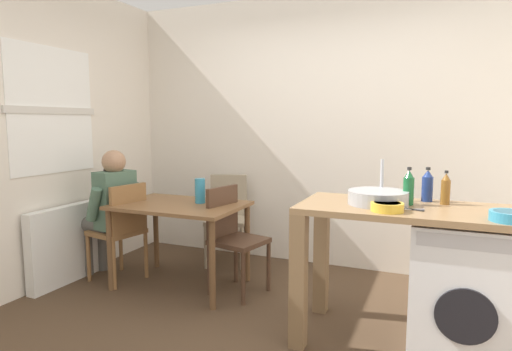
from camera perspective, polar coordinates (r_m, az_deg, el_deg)
The scene contains 20 objects.
ground_plane at distance 3.10m, azimuth 0.54°, elevation -20.85°, with size 5.46×5.46×0.00m, color #4C3826.
wall_back at distance 4.41m, azimuth 9.31°, elevation 5.68°, with size 4.60×0.10×2.70m, color silver.
wall_window_side at distance 4.08m, azimuth -28.71°, elevation 4.84°, with size 0.12×3.80×2.70m.
radiator at distance 4.31m, azimuth -23.72°, elevation -8.32°, with size 0.10×0.80×0.70m, color white.
dining_table at distance 3.86m, azimuth -10.02°, elevation -5.09°, with size 1.10×0.76×0.74m.
chair_person_seat at distance 4.12m, azimuth -17.29°, elevation -6.46°, with size 0.47×0.47×0.90m.
chair_opposite at distance 3.72m, azimuth -3.16°, elevation -7.61°, with size 0.48×0.48×0.90m.
chair_spare_by_wall at distance 4.51m, azimuth -3.81°, elevation -5.01°, with size 0.50×0.50×0.90m.
seated_person at distance 4.21m, azimuth -18.74°, elevation -3.95°, with size 0.54×0.54×1.20m.
kitchen_counter at distance 2.93m, azimuth 16.64°, elevation -6.80°, with size 1.50×0.68×0.92m.
washing_machine at distance 3.02m, azimuth 25.62°, elevation -13.39°, with size 0.60×0.61×0.86m.
sink_basin at distance 2.90m, azimuth 15.77°, elevation -2.82°, with size 0.38×0.38×0.09m, color #9EA0A5.
tap at distance 3.06m, azimuth 16.25°, elevation -0.52°, with size 0.02×0.02×0.28m, color #B2B2B7.
bottle_tall_green at distance 2.94m, azimuth 19.47°, elevation -1.54°, with size 0.07×0.07×0.24m.
bottle_squat_brown at distance 3.11m, azimuth 21.66°, elevation -1.29°, with size 0.07×0.07×0.23m.
bottle_clear_small at distance 3.04m, azimuth 23.71°, elevation -1.66°, with size 0.06×0.06×0.22m.
mixing_bowl at distance 2.70m, azimuth 16.91°, elevation -3.92°, with size 0.19×0.19×0.05m.
colander at distance 2.69m, azimuth 30.42°, elevation -4.60°, with size 0.20×0.20×0.06m.
vase at distance 3.83m, azimuth -7.38°, elevation -2.01°, with size 0.09×0.09×0.22m, color teal.
scissors at distance 2.79m, azimuth 19.82°, elevation -4.21°, with size 0.15×0.06×0.01m.
Camera 1 is at (1.04, -2.53, 1.45)m, focal length 30.34 mm.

